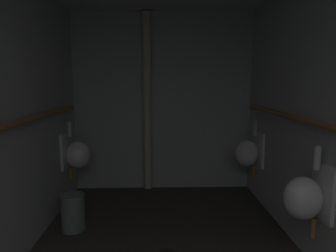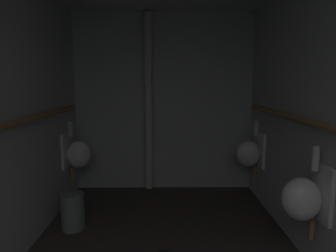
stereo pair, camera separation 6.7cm
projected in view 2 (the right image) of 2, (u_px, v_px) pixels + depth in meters
The scene contains 9 objects.
wall_right at pixel (332, 121), 2.24m from camera, with size 0.06×4.07×2.46m, color #B3B9B4.
wall_back at pixel (164, 103), 4.21m from camera, with size 2.59×0.06×2.46m, color #B3B9B4.
urinal_left_mid at pixel (77, 153), 3.74m from camera, with size 0.32×0.30×0.76m.
urinal_right_mid at pixel (304, 198), 2.31m from camera, with size 0.32×0.30×0.76m.
urinal_right_far at pixel (250, 153), 3.78m from camera, with size 0.32×0.30×0.76m.
supply_pipe_left at pixel (8, 125), 2.25m from camera, with size 0.06×3.30×0.06m.
supply_pipe_right at pixel (317, 124), 2.28m from camera, with size 0.06×3.33×0.06m.
standpipe_back_wall at pixel (148, 103), 4.10m from camera, with size 0.11×0.11×2.41m, color beige.
waste_bin at pixel (73, 211), 3.11m from camera, with size 0.24×0.24×0.38m, color slate.
Camera 2 is at (0.01, -0.23, 1.52)m, focal length 32.01 mm.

